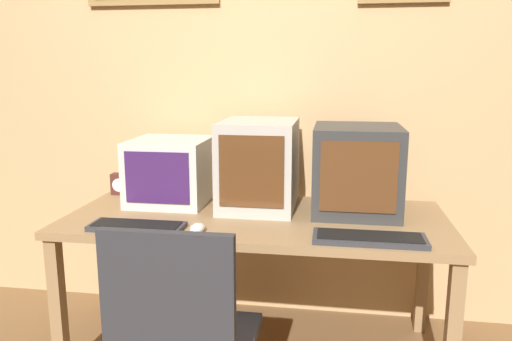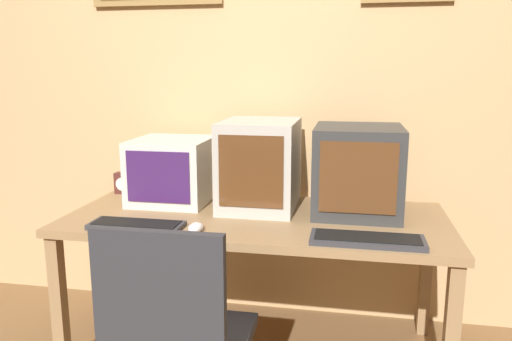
# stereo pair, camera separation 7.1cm
# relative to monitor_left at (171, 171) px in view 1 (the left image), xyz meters

# --- Properties ---
(wall_back) EXTENTS (8.00, 0.08, 2.60)m
(wall_back) POSITION_rel_monitor_left_xyz_m (0.47, 0.33, 0.45)
(wall_back) COLOR tan
(wall_back) RESTS_ON ground_plane
(desk) EXTENTS (1.76, 0.78, 0.70)m
(desk) POSITION_rel_monitor_left_xyz_m (0.47, -0.18, -0.23)
(desk) COLOR #99754C
(desk) RESTS_ON ground_plane
(monitor_left) EXTENTS (0.38, 0.40, 0.32)m
(monitor_left) POSITION_rel_monitor_left_xyz_m (0.00, 0.00, 0.00)
(monitor_left) COLOR beige
(monitor_left) RESTS_ON desk
(monitor_center) EXTENTS (0.36, 0.46, 0.43)m
(monitor_center) POSITION_rel_monitor_left_xyz_m (0.46, -0.02, 0.05)
(monitor_center) COLOR #B7B2A8
(monitor_center) RESTS_ON desk
(monitor_right) EXTENTS (0.40, 0.44, 0.41)m
(monitor_right) POSITION_rel_monitor_left_xyz_m (0.93, -0.03, 0.04)
(monitor_right) COLOR #333333
(monitor_right) RESTS_ON desk
(keyboard_main) EXTENTS (0.41, 0.14, 0.03)m
(keyboard_main) POSITION_rel_monitor_left_xyz_m (-0.00, -0.46, -0.15)
(keyboard_main) COLOR #333338
(keyboard_main) RESTS_ON desk
(keyboard_side) EXTENTS (0.45, 0.16, 0.03)m
(keyboard_side) POSITION_rel_monitor_left_xyz_m (0.97, -0.46, -0.15)
(keyboard_side) COLOR #333338
(keyboard_side) RESTS_ON desk
(mouse_near_keyboard) EXTENTS (0.06, 0.10, 0.04)m
(mouse_near_keyboard) POSITION_rel_monitor_left_xyz_m (0.27, -0.46, -0.14)
(mouse_near_keyboard) COLOR silver
(mouse_near_keyboard) RESTS_ON desk
(desk_clock) EXTENTS (0.10, 0.06, 0.11)m
(desk_clock) POSITION_rel_monitor_left_xyz_m (-0.32, 0.11, -0.11)
(desk_clock) COLOR #4C231E
(desk_clock) RESTS_ON desk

